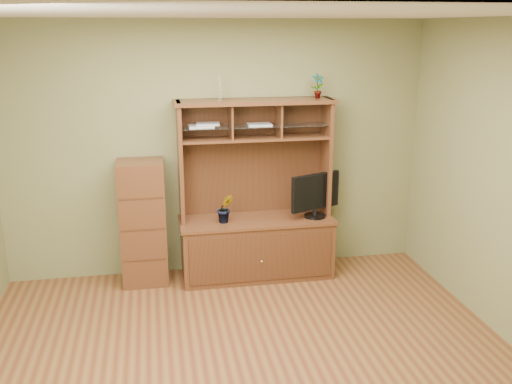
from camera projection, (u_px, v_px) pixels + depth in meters
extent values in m
cube|color=#562D18|center=(249.00, 366.00, 4.58)|extent=(4.50, 4.00, 0.02)
cube|color=white|center=(248.00, 12.00, 3.82)|extent=(4.50, 4.00, 0.02)
cube|color=olive|center=(217.00, 150.00, 6.10)|extent=(4.50, 0.02, 2.70)
cube|color=olive|center=(333.00, 353.00, 2.30)|extent=(4.50, 0.02, 2.70)
cube|color=#412012|center=(257.00, 248.00, 6.17)|extent=(1.60, 0.55, 0.62)
cube|color=#34180E|center=(262.00, 258.00, 5.90)|extent=(1.50, 0.01, 0.50)
sphere|color=silver|center=(262.00, 262.00, 5.90)|extent=(0.02, 0.02, 0.02)
cube|color=#412012|center=(257.00, 220.00, 6.07)|extent=(1.64, 0.59, 0.03)
cube|color=#412012|center=(180.00, 162.00, 5.85)|extent=(0.04, 0.35, 1.25)
cube|color=#412012|center=(326.00, 156.00, 6.13)|extent=(0.04, 0.35, 1.25)
cube|color=#34180E|center=(252.00, 156.00, 6.14)|extent=(1.52, 0.02, 1.25)
cube|color=#412012|center=(255.00, 102.00, 5.82)|extent=(1.66, 0.40, 0.04)
cube|color=#412012|center=(255.00, 138.00, 5.93)|extent=(1.52, 0.32, 0.02)
cube|color=#412012|center=(231.00, 121.00, 5.83)|extent=(0.02, 0.31, 0.35)
cube|color=#412012|center=(279.00, 120.00, 5.92)|extent=(0.02, 0.31, 0.35)
cube|color=silver|center=(255.00, 126.00, 5.88)|extent=(1.50, 0.27, 0.01)
cylinder|color=black|center=(315.00, 216.00, 6.12)|extent=(0.23, 0.23, 0.02)
cylinder|color=black|center=(315.00, 212.00, 6.11)|extent=(0.05, 0.05, 0.07)
cube|color=black|center=(316.00, 192.00, 6.04)|extent=(0.58, 0.27, 0.39)
imported|color=#2B561D|center=(225.00, 208.00, 5.91)|extent=(0.17, 0.14, 0.31)
imported|color=#346423|center=(318.00, 86.00, 5.89)|extent=(0.15, 0.11, 0.26)
cylinder|color=silver|center=(220.00, 96.00, 5.74)|extent=(0.05, 0.05, 0.09)
cylinder|color=tan|center=(220.00, 83.00, 5.71)|extent=(0.03, 0.03, 0.16)
cube|color=silver|center=(201.00, 126.00, 5.79)|extent=(0.26, 0.20, 0.02)
cube|color=silver|center=(208.00, 124.00, 5.80)|extent=(0.25, 0.20, 0.02)
cube|color=silver|center=(259.00, 124.00, 5.90)|extent=(0.25, 0.20, 0.02)
cube|color=#412012|center=(143.00, 223.00, 5.92)|extent=(0.47, 0.42, 1.31)
cube|color=#34180E|center=(145.00, 260.00, 5.81)|extent=(0.43, 0.01, 0.02)
cube|color=#34180E|center=(143.00, 230.00, 5.72)|extent=(0.43, 0.01, 0.01)
cube|color=#34180E|center=(141.00, 198.00, 5.63)|extent=(0.43, 0.01, 0.01)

